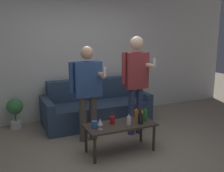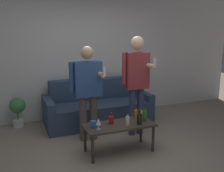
# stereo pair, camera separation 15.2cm
# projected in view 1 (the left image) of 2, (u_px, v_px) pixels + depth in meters

# --- Properties ---
(ground_plane) EXTENTS (16.00, 16.00, 0.00)m
(ground_plane) POSITION_uv_depth(u_px,v_px,m) (123.00, 157.00, 3.72)
(ground_plane) COLOR gray
(wall_back) EXTENTS (8.00, 0.06, 2.70)m
(wall_back) POSITION_uv_depth(u_px,v_px,m) (79.00, 55.00, 5.37)
(wall_back) COLOR silver
(wall_back) RESTS_ON ground_plane
(couch) EXTENTS (2.13, 0.94, 0.86)m
(couch) POSITION_uv_depth(u_px,v_px,m) (95.00, 107.00, 5.17)
(couch) COLOR #334760
(couch) RESTS_ON ground_plane
(coffee_table) EXTENTS (1.08, 0.49, 0.45)m
(coffee_table) POSITION_uv_depth(u_px,v_px,m) (120.00, 127.00, 3.81)
(coffee_table) COLOR #3D3328
(coffee_table) RESTS_ON ground_plane
(bottle_orange) EXTENTS (0.07, 0.07, 0.17)m
(bottle_orange) POSITION_uv_depth(u_px,v_px,m) (142.00, 114.00, 4.05)
(bottle_orange) COLOR yellow
(bottle_orange) RESTS_ON coffee_table
(bottle_green) EXTENTS (0.08, 0.08, 0.21)m
(bottle_green) POSITION_uv_depth(u_px,v_px,m) (140.00, 118.00, 3.80)
(bottle_green) COLOR black
(bottle_green) RESTS_ON coffee_table
(bottle_dark) EXTENTS (0.06, 0.06, 0.18)m
(bottle_dark) POSITION_uv_depth(u_px,v_px,m) (136.00, 113.00, 4.08)
(bottle_dark) COLOR orange
(bottle_dark) RESTS_ON coffee_table
(bottle_yellow) EXTENTS (0.06, 0.06, 0.24)m
(bottle_yellow) POSITION_uv_depth(u_px,v_px,m) (145.00, 115.00, 3.93)
(bottle_yellow) COLOR #23752D
(bottle_yellow) RESTS_ON coffee_table
(bottle_red) EXTENTS (0.06, 0.06, 0.19)m
(bottle_red) POSITION_uv_depth(u_px,v_px,m) (129.00, 120.00, 3.74)
(bottle_red) COLOR silver
(bottle_red) RESTS_ON coffee_table
(bottle_clear) EXTENTS (0.07, 0.07, 0.17)m
(bottle_clear) POSITION_uv_depth(u_px,v_px,m) (112.00, 120.00, 3.80)
(bottle_clear) COLOR #B21E1E
(bottle_clear) RESTS_ON coffee_table
(wine_glass_near) EXTENTS (0.07, 0.07, 0.17)m
(wine_glass_near) POSITION_uv_depth(u_px,v_px,m) (100.00, 122.00, 3.55)
(wine_glass_near) COLOR silver
(wine_glass_near) RESTS_ON coffee_table
(cup_on_table) EXTENTS (0.08, 0.08, 0.10)m
(cup_on_table) POSITION_uv_depth(u_px,v_px,m) (95.00, 124.00, 3.64)
(cup_on_table) COLOR #3366B2
(cup_on_table) RESTS_ON coffee_table
(person_standing_left) EXTENTS (0.54, 0.43, 1.60)m
(person_standing_left) POSITION_uv_depth(u_px,v_px,m) (87.00, 87.00, 4.13)
(person_standing_left) COLOR brown
(person_standing_left) RESTS_ON ground_plane
(person_standing_right) EXTENTS (0.49, 0.44, 1.76)m
(person_standing_right) POSITION_uv_depth(u_px,v_px,m) (136.00, 77.00, 4.38)
(person_standing_right) COLOR navy
(person_standing_right) RESTS_ON ground_plane
(potted_plant) EXTENTS (0.31, 0.31, 0.59)m
(potted_plant) POSITION_uv_depth(u_px,v_px,m) (15.00, 110.00, 4.79)
(potted_plant) COLOR silver
(potted_plant) RESTS_ON ground_plane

